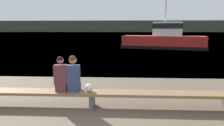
{
  "coord_description": "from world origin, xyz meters",
  "views": [
    {
      "loc": [
        0.88,
        -2.71,
        2.31
      ],
      "look_at": [
        0.45,
        5.94,
        0.83
      ],
      "focal_mm": 32.0,
      "sensor_mm": 36.0,
      "label": 1
    }
  ],
  "objects_px": {
    "bench_main": "(92,94)",
    "shopping_bag": "(89,88)",
    "tugboat_red": "(164,40)",
    "person_left": "(61,76)",
    "person_right": "(73,75)"
  },
  "relations": [
    {
      "from": "bench_main",
      "to": "tugboat_red",
      "type": "height_order",
      "value": "tugboat_red"
    },
    {
      "from": "bench_main",
      "to": "person_right",
      "type": "relative_size",
      "value": 7.86
    },
    {
      "from": "person_left",
      "to": "person_right",
      "type": "bearing_deg",
      "value": -0.46
    },
    {
      "from": "shopping_bag",
      "to": "tugboat_red",
      "type": "xyz_separation_m",
      "value": [
        6.05,
        18.96,
        0.4
      ]
    },
    {
      "from": "shopping_bag",
      "to": "bench_main",
      "type": "bearing_deg",
      "value": 13.67
    },
    {
      "from": "person_left",
      "to": "shopping_bag",
      "type": "relative_size",
      "value": 3.99
    },
    {
      "from": "bench_main",
      "to": "person_left",
      "type": "xyz_separation_m",
      "value": [
        -0.91,
        0.01,
        0.53
      ]
    },
    {
      "from": "bench_main",
      "to": "shopping_bag",
      "type": "bearing_deg",
      "value": -166.33
    },
    {
      "from": "person_left",
      "to": "tugboat_red",
      "type": "bearing_deg",
      "value": 70.05
    },
    {
      "from": "person_left",
      "to": "tugboat_red",
      "type": "height_order",
      "value": "tugboat_red"
    },
    {
      "from": "person_left",
      "to": "tugboat_red",
      "type": "relative_size",
      "value": 0.1
    },
    {
      "from": "person_right",
      "to": "tugboat_red",
      "type": "height_order",
      "value": "tugboat_red"
    },
    {
      "from": "person_left",
      "to": "shopping_bag",
      "type": "distance_m",
      "value": 0.88
    },
    {
      "from": "bench_main",
      "to": "person_left",
      "type": "height_order",
      "value": "person_left"
    },
    {
      "from": "shopping_bag",
      "to": "tugboat_red",
      "type": "bearing_deg",
      "value": 72.3
    }
  ]
}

